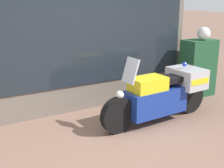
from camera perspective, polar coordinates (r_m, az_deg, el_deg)
The scene contains 6 objects.
ground_plane at distance 5.01m, azimuth 1.54°, elevation -11.51°, with size 60.00×60.00×0.00m, color #7A5B4C.
shop_building at distance 6.07m, azimuth -12.30°, elevation 13.68°, with size 5.64×0.55×4.18m.
window_display at distance 6.70m, azimuth -4.22°, elevation -0.02°, with size 4.12×0.30×1.92m.
paramedic_motorcycle at distance 5.92m, azimuth 9.39°, elevation -1.57°, with size 2.40×0.71×1.29m.
utility_cabinet at distance 7.56m, azimuth 15.44°, elevation 2.86°, with size 0.77×0.47×1.32m, color #1E4C2D.
white_helmet at distance 7.39m, azimuth 16.45°, elevation 8.85°, with size 0.29×0.29×0.29m, color white.
Camera 1 is at (-2.35, -3.76, 2.34)m, focal length 50.00 mm.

